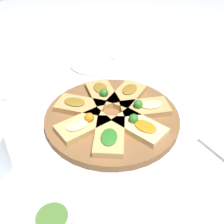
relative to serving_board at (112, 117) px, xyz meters
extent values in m
plane|color=silver|center=(0.00, 0.00, -0.01)|extent=(3.00, 3.00, 0.00)
cylinder|color=brown|center=(0.00, 0.00, 0.00)|extent=(0.40, 0.40, 0.02)
cube|color=tan|center=(-0.10, -0.02, 0.02)|extent=(0.16, 0.10, 0.02)
ellipsoid|color=beige|center=(-0.12, -0.02, 0.03)|extent=(0.07, 0.05, 0.01)
sphere|color=orange|center=(-0.08, -0.01, 0.04)|extent=(0.03, 0.03, 0.03)
cube|color=tan|center=(-0.05, -0.09, 0.02)|extent=(0.14, 0.17, 0.02)
ellipsoid|color=#2D7A28|center=(-0.06, -0.10, 0.03)|extent=(0.07, 0.08, 0.01)
cube|color=#E5C689|center=(0.04, -0.09, 0.02)|extent=(0.13, 0.17, 0.02)
ellipsoid|color=orange|center=(0.05, -0.11, 0.03)|extent=(0.07, 0.08, 0.01)
sphere|color=#2D7A28|center=(0.03, -0.07, 0.04)|extent=(0.03, 0.03, 0.03)
cube|color=tan|center=(0.10, -0.03, 0.02)|extent=(0.16, 0.12, 0.02)
ellipsoid|color=beige|center=(0.11, -0.03, 0.03)|extent=(0.08, 0.06, 0.01)
sphere|color=#2D7A28|center=(0.08, -0.02, 0.04)|extent=(0.03, 0.03, 0.03)
cube|color=tan|center=(0.08, 0.06, 0.02)|extent=(0.17, 0.15, 0.02)
ellipsoid|color=olive|center=(0.10, 0.07, 0.03)|extent=(0.08, 0.07, 0.01)
cube|color=tan|center=(0.01, 0.10, 0.02)|extent=(0.10, 0.16, 0.02)
ellipsoid|color=olive|center=(0.02, 0.12, 0.03)|extent=(0.05, 0.07, 0.01)
sphere|color=#2D7A28|center=(0.01, 0.08, 0.04)|extent=(0.03, 0.03, 0.03)
cube|color=tan|center=(-0.07, 0.07, 0.02)|extent=(0.16, 0.16, 0.02)
ellipsoid|color=olive|center=(-0.09, 0.08, 0.03)|extent=(0.08, 0.08, 0.01)
cylinder|color=white|center=(-0.22, 0.33, -0.01)|extent=(0.20, 0.20, 0.01)
torus|color=white|center=(-0.22, 0.33, 0.00)|extent=(0.19, 0.19, 0.01)
cylinder|color=white|center=(0.09, 0.35, -0.01)|extent=(0.19, 0.19, 0.01)
torus|color=white|center=(0.09, 0.35, 0.00)|extent=(0.18, 0.18, 0.01)
cylinder|color=silver|center=(-0.26, -0.24, 0.00)|extent=(0.08, 0.08, 0.02)
cylinder|color=#4C7A33|center=(-0.26, -0.24, 0.01)|extent=(0.07, 0.07, 0.00)
camera|label=1|loc=(-0.28, -0.55, 0.50)|focal=42.00mm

